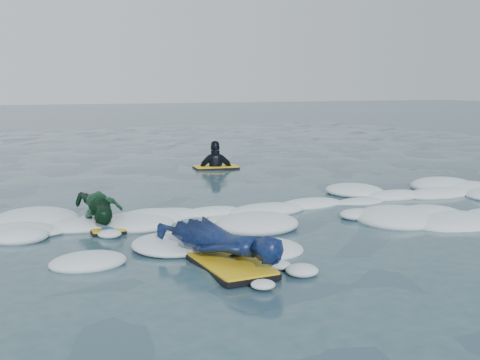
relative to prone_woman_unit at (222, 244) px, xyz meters
The scene contains 5 objects.
ground 1.15m from the prone_woman_unit, 42.74° to the left, with size 120.00×120.00×0.00m, color #182D39.
foam_band 1.99m from the prone_woman_unit, 65.31° to the left, with size 12.00×3.10×0.30m, color silver, non-canonical shape.
prone_woman_unit is the anchor object (origin of this frame).
prone_child_unit 2.42m from the prone_woman_unit, 108.89° to the left, with size 0.69×1.24×0.47m.
waiting_rider_unit 7.48m from the prone_woman_unit, 67.38° to the left, with size 1.08×0.71×1.51m.
Camera 1 is at (-3.33, -6.48, 1.89)m, focal length 45.00 mm.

